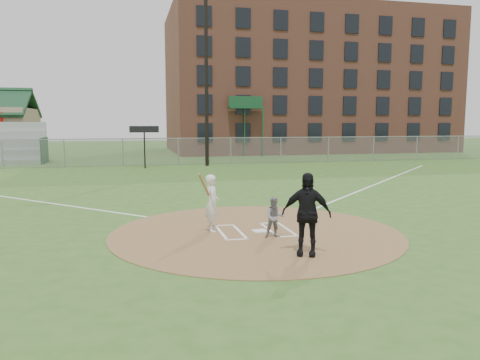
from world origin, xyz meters
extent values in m
plane|color=#335B1F|center=(0.00, 0.00, 0.00)|extent=(140.00, 140.00, 0.00)
cylinder|color=olive|center=(0.00, 0.00, 0.01)|extent=(8.40, 8.40, 0.02)
cube|color=white|center=(0.13, 0.03, 0.03)|extent=(0.43, 0.43, 0.03)
cube|color=white|center=(9.00, 9.00, 0.01)|extent=(17.04, 17.04, 0.01)
cube|color=white|center=(-9.00, 9.00, 0.01)|extent=(17.04, 17.04, 0.01)
imported|color=gray|center=(0.34, -0.74, 0.58)|extent=(0.59, 0.48, 1.12)
imported|color=black|center=(0.55, -2.56, 1.02)|extent=(1.26, 0.95, 1.99)
cube|color=white|center=(-1.00, 0.15, 0.03)|extent=(0.08, 1.80, 0.01)
cube|color=white|center=(-0.45, 0.15, 0.03)|extent=(0.08, 1.80, 0.01)
cube|color=white|center=(-0.72, 1.05, 0.03)|extent=(0.62, 0.08, 0.01)
cube|color=white|center=(-0.72, -0.75, 0.03)|extent=(0.62, 0.08, 0.01)
cube|color=white|center=(1.00, 0.15, 0.03)|extent=(0.08, 1.80, 0.01)
cube|color=white|center=(0.45, 0.15, 0.03)|extent=(0.08, 1.80, 0.01)
cube|color=white|center=(0.72, 1.05, 0.03)|extent=(0.62, 0.08, 0.01)
cube|color=white|center=(0.72, -0.75, 0.03)|extent=(0.62, 0.08, 0.01)
imported|color=white|center=(-1.21, 0.40, 0.85)|extent=(0.46, 0.65, 1.67)
cylinder|color=olive|center=(-1.51, 0.00, 1.45)|extent=(0.42, 0.52, 0.70)
cube|color=slate|center=(0.00, 22.00, 1.00)|extent=(56.00, 0.03, 2.00)
cube|color=gray|center=(0.00, 22.00, 2.00)|extent=(56.00, 0.06, 0.06)
cube|color=gray|center=(0.00, 22.00, 1.00)|extent=(56.08, 0.08, 2.00)
cube|color=#194728|center=(-10.00, 26.20, 1.00)|extent=(0.08, 3.20, 2.00)
cube|color=brown|center=(16.00, 38.00, 7.50)|extent=(30.00, 16.00, 15.00)
cube|color=black|center=(15.90, 29.94, 7.40)|extent=(26.60, 0.10, 12.20)
cube|color=#194728|center=(7.00, 29.34, 4.50)|extent=(3.20, 1.00, 0.15)
cube|color=#194728|center=(7.00, 29.84, 2.25)|extent=(0.12, 0.12, 4.50)
cube|color=#194728|center=(8.50, 28.89, 2.25)|extent=(0.12, 0.12, 4.50)
cube|color=#194728|center=(7.00, 29.34, 5.05)|extent=(3.20, 0.08, 1.00)
cylinder|color=black|center=(2.00, 21.00, 6.00)|extent=(0.26, 0.26, 12.00)
cylinder|color=black|center=(-2.50, 20.20, 1.30)|extent=(0.10, 0.10, 2.60)
cube|color=black|center=(-2.50, 20.20, 2.70)|extent=(2.00, 0.10, 0.45)
camera|label=1|loc=(-3.50, -12.84, 3.19)|focal=35.00mm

